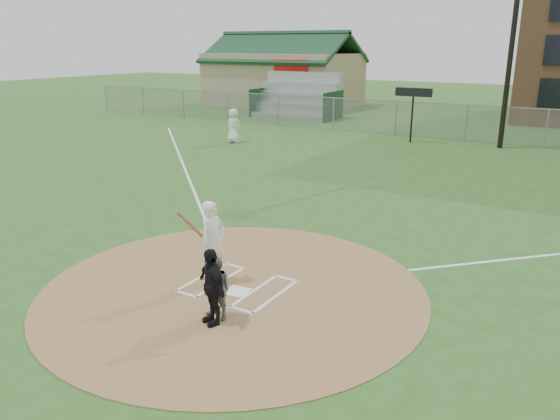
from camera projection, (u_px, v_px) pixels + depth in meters
The scene contains 14 objects.
ground at pixel (234, 289), 11.97m from camera, with size 140.00×140.00×0.00m, color #2A5A1F.
dirt_circle at pixel (234, 289), 11.97m from camera, with size 8.40×8.40×0.02m, color #9C7849.
home_plate at pixel (237, 292), 11.77m from camera, with size 0.48×0.48×0.03m, color white.
foul_line_third at pixel (184, 167), 23.76m from camera, with size 0.10×24.00×0.01m, color white.
catcher at pixel (217, 289), 10.48m from camera, with size 0.62×0.48×1.27m, color slate.
umpire at pixel (212, 286), 10.29m from camera, with size 0.89×0.37×1.52m, color black.
ondeck_player at pixel (234, 126), 29.50m from camera, with size 0.90×0.58×1.83m, color white.
batters_boxes at pixel (238, 286), 12.09m from camera, with size 2.08×1.88×0.01m.
batter_at_plate at pixel (213, 242), 12.04m from camera, with size 0.72×1.05×1.89m.
outfield_fence at pixel (466, 123), 29.78m from camera, with size 56.08×0.08×2.03m.
bleachers at pixel (296, 95), 39.41m from camera, with size 6.08×3.20×3.20m.
clubhouse at pixel (284, 77), 47.20m from camera, with size 12.20×8.71×6.23m.
light_pole at pixel (516, 13), 26.35m from camera, with size 1.20×0.30×12.22m.
scoreboard_sign at pixel (413, 98), 29.12m from camera, with size 2.00×0.10×2.93m.
Camera 1 is at (6.45, -8.89, 5.16)m, focal length 35.00 mm.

